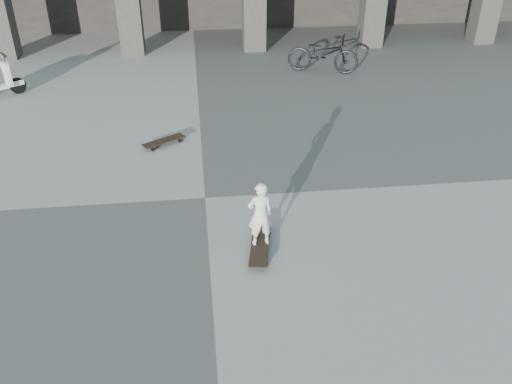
{
  "coord_description": "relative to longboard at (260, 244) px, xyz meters",
  "views": [
    {
      "loc": [
        -0.05,
        -7.66,
        4.63
      ],
      "look_at": [
        0.73,
        -0.99,
        0.65
      ],
      "focal_mm": 38.0,
      "sensor_mm": 36.0,
      "label": 1
    }
  ],
  "objects": [
    {
      "name": "ground",
      "position": [
        -0.73,
        1.49,
        -0.09
      ],
      "size": [
        90.0,
        90.0,
        0.0
      ],
      "primitive_type": "plane",
      "color": "#4C4C49",
      "rests_on": "ground"
    },
    {
      "name": "longboard",
      "position": [
        0.0,
        0.0,
        0.0
      ],
      "size": [
        0.45,
        1.11,
        0.11
      ],
      "rotation": [
        0.0,
        0.0,
        1.38
      ],
      "color": "black",
      "rests_on": "ground"
    },
    {
      "name": "skateboard_spare",
      "position": [
        -1.46,
        3.6,
        -0.01
      ],
      "size": [
        0.86,
        0.66,
        0.1
      ],
      "rotation": [
        0.0,
        0.0,
        0.57
      ],
      "color": "black",
      "rests_on": "ground"
    },
    {
      "name": "child",
      "position": [
        0.0,
        0.0,
        0.51
      ],
      "size": [
        0.39,
        0.29,
        0.97
      ],
      "primitive_type": "imported",
      "rotation": [
        0.0,
        0.0,
        3.31
      ],
      "color": "silver",
      "rests_on": "longboard"
    },
    {
      "name": "bicycle",
      "position": [
        2.62,
        7.66,
        0.4
      ],
      "size": [
        1.97,
        1.24,
        0.98
      ],
      "primitive_type": "imported",
      "rotation": [
        0.0,
        0.0,
        1.23
      ],
      "color": "black",
      "rests_on": "ground"
    }
  ]
}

